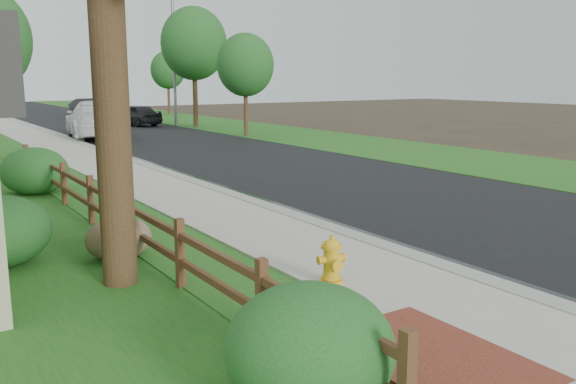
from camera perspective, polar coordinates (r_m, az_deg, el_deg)
ground at (r=9.43m, az=18.35°, el=-9.45°), size 120.00×120.00×0.00m
road at (r=42.19m, az=-17.03°, el=5.97°), size 8.00×90.00×0.02m
curb at (r=41.23m, az=-22.67°, el=5.58°), size 0.40×90.00×0.12m
wet_gutter at (r=41.30m, az=-22.19°, el=5.57°), size 0.50×90.00×0.00m
sidewalk at (r=41.02m, az=-24.45°, el=5.41°), size 2.20×90.00×0.10m
verge_far at (r=44.59m, az=-8.45°, el=6.56°), size 6.00×90.00×0.04m
brick_patch at (r=7.26m, az=13.45°, el=-14.96°), size 1.60×2.40×0.11m
ranch_fence at (r=12.58m, az=-16.52°, el=-1.40°), size 0.12×16.92×1.10m
fire_hydrant at (r=9.20m, az=4.09°, el=-6.48°), size 0.50×0.40×0.75m
white_suv at (r=33.62m, az=-17.50°, el=6.53°), size 3.70×7.03×1.94m
dark_car_mid at (r=41.33m, az=-14.15°, el=7.01°), size 2.81×4.42×1.40m
dark_car_far at (r=49.54m, az=-17.90°, el=7.45°), size 2.54×4.85×1.52m
streetlight at (r=40.85m, az=-10.91°, el=13.48°), size 2.15×0.39×9.30m
boulder at (r=11.06m, az=-15.56°, el=-4.22°), size 1.27×1.02×0.77m
shrub_a at (r=6.00m, az=2.03°, el=-14.40°), size 2.07×2.07×1.24m
shrub_c at (r=17.91m, az=-22.64°, el=1.81°), size 1.89×1.89×1.29m
tree_near_right at (r=32.96m, az=-4.02°, el=11.76°), size 3.03×3.03×5.46m
tree_mid_right at (r=39.45m, az=-8.81°, el=13.54°), size 4.12×4.12×7.47m
tree_far_right at (r=53.32m, az=-11.18°, el=11.14°), size 2.90×2.90×5.34m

